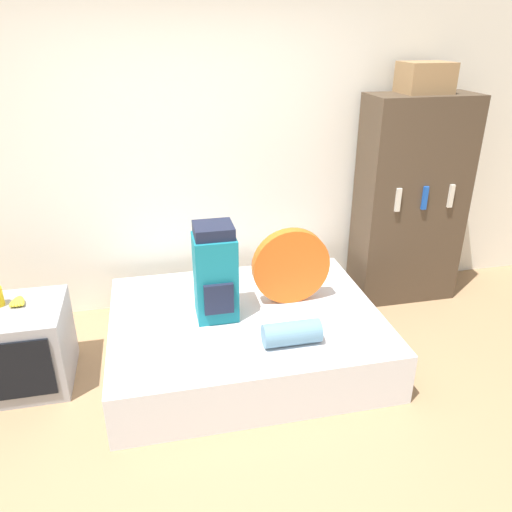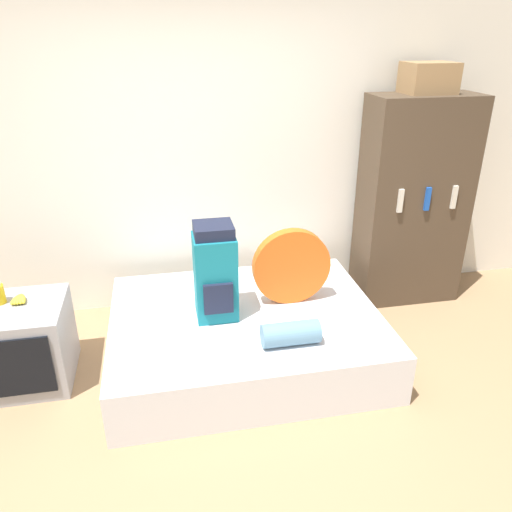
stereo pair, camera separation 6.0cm
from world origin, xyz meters
TOP-DOWN VIEW (x-y plane):
  - ground_plane at (0.00, 0.00)m, footprint 16.00×16.00m
  - wall_back at (0.00, 1.83)m, footprint 8.00×0.05m
  - bed at (0.25, 0.87)m, footprint 1.93×1.52m
  - backpack at (0.04, 0.88)m, footprint 0.29×0.30m
  - tent_bag at (0.62, 0.97)m, footprint 0.58×0.08m
  - sleeping_roll at (0.47, 0.42)m, footprint 0.38×0.16m
  - television at (-1.30, 0.90)m, footprint 0.61×0.60m
  - banana_bunch at (-1.28, 0.97)m, footprint 0.12×0.14m
  - bookshelf at (1.84, 1.52)m, footprint 0.89×0.44m
  - cardboard_box at (1.85, 1.57)m, footprint 0.38×0.31m

SIDE VIEW (x-z plane):
  - ground_plane at x=0.00m, z-range 0.00..0.00m
  - bed at x=0.25m, z-range 0.00..0.37m
  - television at x=-1.30m, z-range 0.00..0.58m
  - sleeping_roll at x=0.47m, z-range 0.37..0.53m
  - banana_bunch at x=-1.28m, z-range 0.58..0.62m
  - tent_bag at x=0.62m, z-range 0.37..0.96m
  - backpack at x=0.04m, z-range 0.37..1.06m
  - bookshelf at x=1.84m, z-range 0.00..1.79m
  - wall_back at x=0.00m, z-range 0.00..2.60m
  - cardboard_box at x=1.85m, z-range 1.79..2.03m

